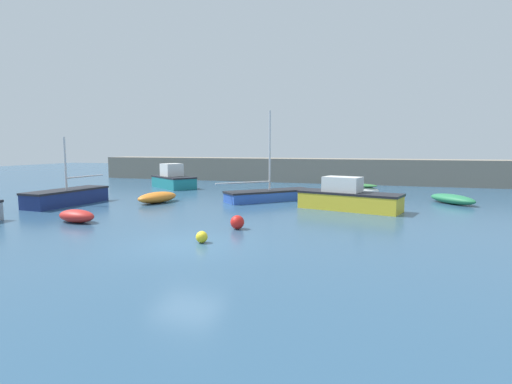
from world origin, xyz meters
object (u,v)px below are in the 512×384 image
object	(u,v)px
sailboat_tall_mast	(269,195)
rowboat_with_red_cover	(360,189)
open_tender_yellow	(452,199)
mooring_buoy_yellow	(202,237)
mooring_buoy_red	(237,222)
sailboat_twin_hulled	(67,197)
rowboat_blue_near	(158,197)
cabin_cruiser_white	(348,198)
motorboat_with_cabin	(173,179)
dinghy_near_pier	(77,216)

from	to	relation	value
sailboat_tall_mast	rowboat_with_red_cover	bearing A→B (deg)	-0.10
open_tender_yellow	mooring_buoy_yellow	bearing A→B (deg)	-74.69
open_tender_yellow	mooring_buoy_red	size ratio (longest dim) A/B	5.54
sailboat_tall_mast	open_tender_yellow	size ratio (longest dim) A/B	1.76
sailboat_twin_hulled	open_tender_yellow	bearing A→B (deg)	112.65
sailboat_tall_mast	mooring_buoy_red	size ratio (longest dim) A/B	9.74
rowboat_with_red_cover	rowboat_blue_near	size ratio (longest dim) A/B	0.95
rowboat_with_red_cover	mooring_buoy_red	world-z (taller)	rowboat_with_red_cover
cabin_cruiser_white	sailboat_tall_mast	bearing A→B (deg)	171.61
sailboat_twin_hulled	open_tender_yellow	xyz separation A→B (m)	(22.31, 7.66, -0.20)
rowboat_with_red_cover	mooring_buoy_yellow	world-z (taller)	rowboat_with_red_cover
rowboat_blue_near	rowboat_with_red_cover	bearing A→B (deg)	139.55
rowboat_blue_near	mooring_buoy_yellow	distance (m)	11.45
cabin_cruiser_white	sailboat_tall_mast	world-z (taller)	sailboat_tall_mast
motorboat_with_cabin	mooring_buoy_red	size ratio (longest dim) A/B	8.32
mooring_buoy_red	cabin_cruiser_white	bearing A→B (deg)	59.65
sailboat_tall_mast	motorboat_with_cabin	bearing A→B (deg)	106.49
rowboat_with_red_cover	open_tender_yellow	world-z (taller)	rowboat_with_red_cover
dinghy_near_pier	sailboat_tall_mast	bearing A→B (deg)	-115.66
rowboat_blue_near	cabin_cruiser_white	bearing A→B (deg)	107.62
open_tender_yellow	mooring_buoy_yellow	distance (m)	17.36
sailboat_twin_hulled	mooring_buoy_red	size ratio (longest dim) A/B	9.60
rowboat_with_red_cover	open_tender_yellow	xyz separation A→B (m)	(5.74, -3.35, -0.10)
mooring_buoy_yellow	mooring_buoy_red	bearing A→B (deg)	82.24
motorboat_with_cabin	rowboat_with_red_cover	xyz separation A→B (m)	(15.56, 0.03, -0.33)
mooring_buoy_red	dinghy_near_pier	bearing A→B (deg)	-173.54
open_tender_yellow	mooring_buoy_yellow	size ratio (longest dim) A/B	7.59
rowboat_with_red_cover	mooring_buoy_yellow	distance (m)	17.91
sailboat_tall_mast	mooring_buoy_yellow	distance (m)	11.88
rowboat_with_red_cover	rowboat_blue_near	distance (m)	14.60
rowboat_with_red_cover	mooring_buoy_yellow	bearing A→B (deg)	88.85
sailboat_twin_hulled	motorboat_with_cabin	bearing A→B (deg)	178.42
sailboat_twin_hulled	mooring_buoy_yellow	bearing A→B (deg)	65.97
rowboat_blue_near	mooring_buoy_red	world-z (taller)	rowboat_blue_near
rowboat_with_red_cover	open_tender_yellow	bearing A→B (deg)	163.42
sailboat_tall_mast	mooring_buoy_yellow	size ratio (longest dim) A/B	13.33
dinghy_near_pier	motorboat_with_cabin	bearing A→B (deg)	-69.34
rowboat_blue_near	open_tender_yellow	distance (m)	18.35
mooring_buoy_yellow	sailboat_tall_mast	bearing A→B (deg)	93.96
rowboat_with_red_cover	sailboat_tall_mast	world-z (taller)	sailboat_tall_mast
rowboat_with_red_cover	cabin_cruiser_white	distance (m)	7.76
mooring_buoy_yellow	dinghy_near_pier	bearing A→B (deg)	165.78
motorboat_with_cabin	open_tender_yellow	xyz separation A→B (m)	(21.30, -3.32, -0.43)
sailboat_twin_hulled	dinghy_near_pier	xyz separation A→B (m)	(4.71, -4.46, -0.19)
cabin_cruiser_white	sailboat_twin_hulled	distance (m)	16.69
dinghy_near_pier	mooring_buoy_yellow	xyz separation A→B (m)	(7.28, -1.85, -0.08)
sailboat_twin_hulled	sailboat_tall_mast	bearing A→B (deg)	120.12
rowboat_with_red_cover	sailboat_tall_mast	bearing A→B (deg)	58.97
cabin_cruiser_white	mooring_buoy_yellow	distance (m)	10.53
sailboat_twin_hulled	dinghy_near_pier	bearing A→B (deg)	50.26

